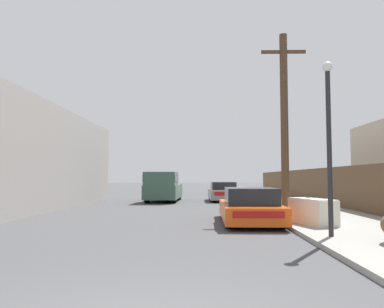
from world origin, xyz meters
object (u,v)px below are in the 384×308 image
at_px(discarded_fridge, 312,211).
at_px(street_lamp, 329,133).
at_px(car_parked_mid, 223,192).
at_px(parked_sports_car_red, 250,207).
at_px(utility_pole, 284,120).
at_px(pickup_truck, 163,187).

bearing_deg(discarded_fridge, street_lamp, -113.35).
distance_m(discarded_fridge, car_parked_mid, 13.28).
height_order(discarded_fridge, street_lamp, street_lamp).
height_order(parked_sports_car_red, utility_pole, utility_pole).
bearing_deg(parked_sports_car_red, discarded_fridge, -32.42).
bearing_deg(street_lamp, car_parked_mid, 96.52).
relative_size(discarded_fridge, car_parked_mid, 0.45).
height_order(car_parked_mid, utility_pole, utility_pole).
bearing_deg(utility_pole, discarded_fridge, -88.73).
distance_m(parked_sports_car_red, utility_pole, 4.33).
distance_m(parked_sports_car_red, pickup_truck, 11.98).
relative_size(parked_sports_car_red, street_lamp, 1.07).
bearing_deg(utility_pole, car_parked_mid, 101.36).
height_order(pickup_truck, utility_pole, utility_pole).
xyz_separation_m(discarded_fridge, pickup_truck, (-5.92, 12.40, 0.44)).
distance_m(car_parked_mid, street_lamp, 15.79).
xyz_separation_m(discarded_fridge, utility_pole, (-0.07, 3.35, 3.36)).
bearing_deg(discarded_fridge, car_parked_mid, 81.58).
bearing_deg(discarded_fridge, utility_pole, 74.03).
distance_m(discarded_fridge, pickup_truck, 13.75).
bearing_deg(utility_pole, parked_sports_car_red, -128.04).
xyz_separation_m(discarded_fridge, car_parked_mid, (-2.04, 13.13, 0.09)).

